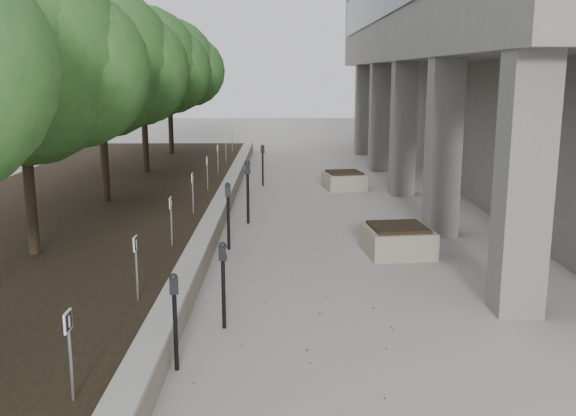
{
  "coord_description": "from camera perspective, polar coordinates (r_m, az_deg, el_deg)",
  "views": [
    {
      "loc": [
        -0.2,
        -8.6,
        3.67
      ],
      "look_at": [
        -0.11,
        4.74,
        0.88
      ],
      "focal_mm": 40.54,
      "sensor_mm": 36.0,
      "label": 1
    }
  ],
  "objects": [
    {
      "name": "parking_sign_2",
      "position": [
        9.76,
        -13.15,
        -5.16
      ],
      "size": [
        0.04,
        0.22,
        0.96
      ],
      "primitive_type": null,
      "color": "black",
      "rests_on": "planting_bed"
    },
    {
      "name": "parking_sign_3",
      "position": [
        12.6,
        -10.2,
        -1.19
      ],
      "size": [
        0.04,
        0.22,
        0.96
      ],
      "primitive_type": null,
      "color": "black",
      "rests_on": "planting_bed"
    },
    {
      "name": "parking_meter_2",
      "position": [
        9.5,
        -5.69,
        -6.78
      ],
      "size": [
        0.14,
        0.1,
        1.31
      ],
      "primitive_type": null,
      "rotation": [
        0.0,
        0.0,
        -0.09
      ],
      "color": "black",
      "rests_on": "ground"
    },
    {
      "name": "parking_meter_1",
      "position": [
        8.3,
        -9.87,
        -9.85
      ],
      "size": [
        0.14,
        0.12,
        1.27
      ],
      "primitive_type": null,
      "rotation": [
        0.0,
        0.0,
        0.23
      ],
      "color": "black",
      "rests_on": "ground"
    },
    {
      "name": "parking_sign_4",
      "position": [
        15.5,
        -8.35,
        1.3
      ],
      "size": [
        0.04,
        0.22,
        0.96
      ],
      "primitive_type": null,
      "color": "black",
      "rests_on": "planting_bed"
    },
    {
      "name": "ground",
      "position": [
        9.35,
        0.89,
        -11.32
      ],
      "size": [
        90.0,
        90.0,
        0.0
      ],
      "primitive_type": "plane",
      "color": "#9A958D",
      "rests_on": "ground"
    },
    {
      "name": "berry_scatter",
      "position": [
        14.08,
        0.04,
        -3.26
      ],
      "size": [
        3.3,
        14.1,
        0.02
      ],
      "primitive_type": null,
      "color": "maroon",
      "rests_on": "ground"
    },
    {
      "name": "planter_front",
      "position": [
        13.54,
        9.61,
        -2.76
      ],
      "size": [
        1.45,
        1.45,
        0.61
      ],
      "primitive_type": null,
      "rotation": [
        0.0,
        0.0,
        0.12
      ],
      "color": "gray",
      "rests_on": "ground"
    },
    {
      "name": "crabapple_tree_2",
      "position": [
        12.49,
        -22.25,
        8.41
      ],
      "size": [
        4.6,
        4.0,
        5.44
      ],
      "primitive_type": null,
      "color": "#275A22",
      "rests_on": "planting_bed"
    },
    {
      "name": "parking_sign_8",
      "position": [
        27.33,
        -4.92,
        5.9
      ],
      "size": [
        0.04,
        0.22,
        0.96
      ],
      "primitive_type": null,
      "color": "black",
      "rests_on": "planting_bed"
    },
    {
      "name": "parking_sign_6",
      "position": [
        21.39,
        -6.17,
        4.24
      ],
      "size": [
        0.04,
        0.22,
        0.96
      ],
      "primitive_type": null,
      "color": "black",
      "rests_on": "planting_bed"
    },
    {
      "name": "retaining_wall",
      "position": [
        18.0,
        -5.56,
        0.8
      ],
      "size": [
        0.39,
        26.0,
        0.5
      ],
      "primitive_type": null,
      "color": "gray",
      "rests_on": "ground"
    },
    {
      "name": "crabapple_tree_3",
      "position": [
        17.23,
        -16.09,
        9.52
      ],
      "size": [
        4.6,
        4.0,
        5.44
      ],
      "primitive_type": null,
      "color": "#275A22",
      "rests_on": "planting_bed"
    },
    {
      "name": "parking_sign_1",
      "position": [
        7.04,
        -18.55,
        -12.22
      ],
      "size": [
        0.04,
        0.22,
        0.96
      ],
      "primitive_type": null,
      "color": "black",
      "rests_on": "planting_bed"
    },
    {
      "name": "parking_sign_5",
      "position": [
        18.44,
        -7.09,
        3.01
      ],
      "size": [
        0.04,
        0.22,
        0.96
      ],
      "primitive_type": null,
      "color": "black",
      "rests_on": "planting_bed"
    },
    {
      "name": "parking_meter_3",
      "position": [
        13.66,
        -5.26,
        -0.72
      ],
      "size": [
        0.15,
        0.11,
        1.44
      ],
      "primitive_type": null,
      "rotation": [
        0.0,
        0.0,
        0.08
      ],
      "color": "black",
      "rests_on": "ground"
    },
    {
      "name": "crabapple_tree_4",
      "position": [
        22.09,
        -12.6,
        10.1
      ],
      "size": [
        4.6,
        4.0,
        5.44
      ],
      "primitive_type": null,
      "color": "#275A22",
      "rests_on": "planting_bed"
    },
    {
      "name": "planting_bed",
      "position": [
        18.7,
        -16.84,
        0.6
      ],
      "size": [
        7.0,
        26.0,
        0.4
      ],
      "primitive_type": "cube",
      "color": "black",
      "rests_on": "ground"
    },
    {
      "name": "parking_meter_4",
      "position": [
        15.99,
        -3.54,
        1.39
      ],
      "size": [
        0.17,
        0.13,
        1.57
      ],
      "primitive_type": null,
      "rotation": [
        0.0,
        0.0,
        -0.11
      ],
      "color": "black",
      "rests_on": "ground"
    },
    {
      "name": "crabapple_tree_5",
      "position": [
        27.0,
        -10.37,
        10.46
      ],
      "size": [
        4.6,
        4.0,
        5.44
      ],
      "primitive_type": null,
      "color": "#275A22",
      "rests_on": "planting_bed"
    },
    {
      "name": "parking_meter_5",
      "position": [
        21.34,
        -2.23,
        3.76
      ],
      "size": [
        0.16,
        0.13,
        1.37
      ],
      "primitive_type": null,
      "rotation": [
        0.0,
        0.0,
        -0.25
      ],
      "color": "black",
      "rests_on": "ground"
    },
    {
      "name": "planter_back",
      "position": [
        20.92,
        4.94,
        2.45
      ],
      "size": [
        1.42,
        1.42,
        0.57
      ],
      "primitive_type": null,
      "rotation": [
        0.0,
        0.0,
        0.18
      ],
      "color": "gray",
      "rests_on": "ground"
    },
    {
      "name": "parking_sign_7",
      "position": [
        24.35,
        -5.47,
        5.17
      ],
      "size": [
        0.04,
        0.22,
        0.96
      ],
      "primitive_type": null,
      "color": "black",
      "rests_on": "planting_bed"
    }
  ]
}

